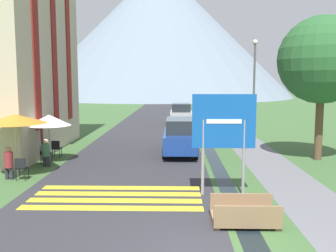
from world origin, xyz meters
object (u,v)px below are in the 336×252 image
(person_standing_terrace, at_px, (40,138))
(streetlamp, at_px, (254,85))
(road_sign, at_px, (224,129))
(footbridge, at_px, (244,215))
(cafe_chair_middle, at_px, (45,153))
(cafe_umbrella_front_orange, at_px, (15,119))
(hotel_building, at_px, (7,31))
(cafe_chair_nearest, at_px, (21,167))
(tree_by_path, at_px, (322,60))
(cafe_chair_far_left, at_px, (56,147))
(person_seated_near, at_px, (46,151))
(parked_car_near, at_px, (180,136))
(cafe_umbrella_middle_white, at_px, (49,120))
(person_seated_far, at_px, (9,161))
(parked_car_far, at_px, (181,114))

(person_standing_terrace, relative_size, streetlamp, 0.29)
(road_sign, relative_size, footbridge, 1.94)
(cafe_chair_middle, bearing_deg, cafe_umbrella_front_orange, -100.64)
(hotel_building, height_order, cafe_chair_nearest, hotel_building)
(cafe_umbrella_front_orange, height_order, tree_by_path, tree_by_path)
(cafe_chair_far_left, distance_m, person_seated_near, 1.89)
(hotel_building, relative_size, parked_car_near, 2.56)
(footbridge, height_order, cafe_chair_nearest, cafe_chair_nearest)
(cafe_umbrella_middle_white, relative_size, person_standing_terrace, 1.24)
(footbridge, distance_m, person_seated_near, 9.82)
(hotel_building, bearing_deg, tree_by_path, -7.57)
(cafe_chair_far_left, xyz_separation_m, tree_by_path, (12.52, -0.13, 4.14))
(cafe_umbrella_middle_white, xyz_separation_m, person_seated_far, (-0.53, -3.06, -1.25))
(footbridge, bearing_deg, streetlamp, 77.69)
(parked_car_near, bearing_deg, cafe_chair_nearest, -138.48)
(cafe_umbrella_middle_white, distance_m, person_seated_far, 3.34)
(cafe_chair_nearest, relative_size, streetlamp, 0.14)
(hotel_building, distance_m, cafe_umbrella_middle_white, 6.06)
(hotel_building, bearing_deg, parked_car_far, 53.10)
(cafe_umbrella_middle_white, bearing_deg, cafe_chair_middle, -105.73)
(cafe_umbrella_middle_white, distance_m, tree_by_path, 12.81)
(cafe_chair_nearest, bearing_deg, footbridge, -38.12)
(cafe_chair_middle, bearing_deg, person_seated_near, -68.75)
(person_seated_far, bearing_deg, hotel_building, 112.63)
(parked_car_near, height_order, person_seated_near, parked_car_near)
(road_sign, distance_m, parked_car_far, 20.07)
(footbridge, relative_size, cafe_chair_middle, 2.00)
(cafe_umbrella_middle_white, bearing_deg, streetlamp, 24.68)
(streetlamp, bearing_deg, person_standing_terrace, -159.73)
(cafe_umbrella_front_orange, relative_size, person_seated_far, 1.94)
(person_standing_terrace, bearing_deg, streetlamp, 20.27)
(person_standing_terrace, bearing_deg, tree_by_path, 0.82)
(cafe_umbrella_front_orange, bearing_deg, cafe_chair_nearest, -55.03)
(cafe_chair_far_left, distance_m, cafe_umbrella_front_orange, 4.00)
(person_seated_near, bearing_deg, parked_car_far, 69.39)
(hotel_building, height_order, parked_car_near, hotel_building)
(cafe_chair_far_left, height_order, person_standing_terrace, person_standing_terrace)
(parked_car_far, xyz_separation_m, person_seated_far, (-6.71, -18.21, -0.21))
(parked_car_far, distance_m, cafe_chair_middle, 16.75)
(hotel_building, xyz_separation_m, parked_car_near, (9.00, -0.76, -5.40))
(cafe_chair_middle, bearing_deg, streetlamp, 23.35)
(hotel_building, bearing_deg, cafe_umbrella_front_orange, -64.68)
(hotel_building, relative_size, road_sign, 3.56)
(parked_car_far, xyz_separation_m, person_standing_terrace, (-6.89, -14.50, 0.12))
(person_standing_terrace, relative_size, tree_by_path, 0.26)
(cafe_umbrella_front_orange, relative_size, cafe_umbrella_middle_white, 1.11)
(cafe_chair_nearest, xyz_separation_m, cafe_chair_far_left, (-0.01, 4.14, 0.00))
(parked_car_near, relative_size, parked_car_far, 1.16)
(footbridge, distance_m, streetlamp, 12.70)
(cafe_chair_middle, height_order, cafe_umbrella_middle_white, cafe_umbrella_middle_white)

